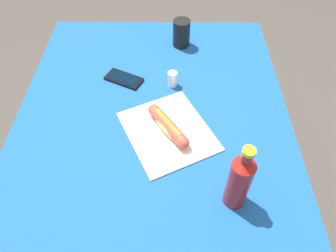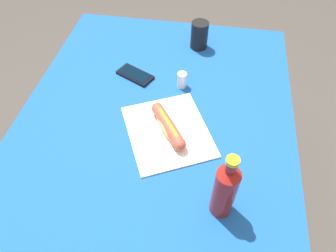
% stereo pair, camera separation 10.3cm
% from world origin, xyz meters
% --- Properties ---
extents(ground_plane, '(6.00, 6.00, 0.00)m').
position_xyz_m(ground_plane, '(0.00, 0.00, 0.00)').
color(ground_plane, '#47423D').
rests_on(ground_plane, ground).
extents(dining_table, '(1.22, 0.95, 0.74)m').
position_xyz_m(dining_table, '(0.00, 0.00, 0.62)').
color(dining_table, brown).
rests_on(dining_table, ground).
extents(paper_wrapper, '(0.38, 0.36, 0.01)m').
position_xyz_m(paper_wrapper, '(0.06, 0.05, 0.74)').
color(paper_wrapper, white).
rests_on(paper_wrapper, dining_table).
extents(hot_dog, '(0.18, 0.14, 0.05)m').
position_xyz_m(hot_dog, '(0.06, 0.05, 0.77)').
color(hot_dog, '#E5BC75').
rests_on(hot_dog, paper_wrapper).
extents(cell_phone, '(0.12, 0.16, 0.01)m').
position_xyz_m(cell_phone, '(-0.20, -0.12, 0.75)').
color(cell_phone, black).
rests_on(cell_phone, dining_table).
extents(soda_bottle, '(0.06, 0.06, 0.24)m').
position_xyz_m(soda_bottle, '(0.30, 0.24, 0.85)').
color(soda_bottle, maroon).
rests_on(soda_bottle, dining_table).
extents(drinking_cup, '(0.07, 0.07, 0.12)m').
position_xyz_m(drinking_cup, '(-0.43, 0.11, 0.80)').
color(drinking_cup, black).
rests_on(drinking_cup, dining_table).
extents(salt_shaker, '(0.04, 0.04, 0.06)m').
position_xyz_m(salt_shaker, '(-0.17, 0.07, 0.77)').
color(salt_shaker, silver).
rests_on(salt_shaker, dining_table).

